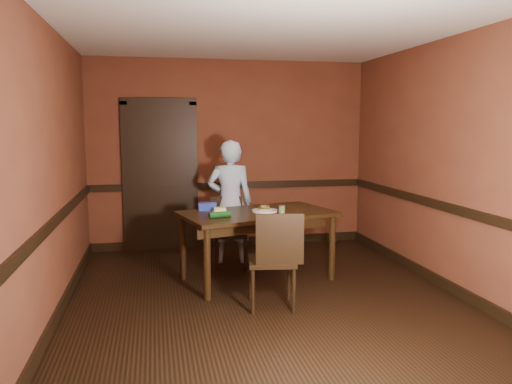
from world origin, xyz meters
name	(u,v)px	position (x,y,z in m)	size (l,w,h in m)	color
floor	(263,295)	(0.00, 0.00, 0.00)	(4.00, 4.50, 0.01)	black
ceiling	(263,30)	(0.00, 0.00, 2.70)	(4.00, 4.50, 0.01)	silver
wall_back	(230,154)	(0.00, 2.25, 1.35)	(4.00, 0.02, 2.70)	brown
wall_front	(347,200)	(0.00, -2.25, 1.35)	(4.00, 0.02, 2.70)	brown
wall_left	(54,171)	(-2.00, 0.00, 1.35)	(0.02, 4.50, 2.70)	brown
wall_right	(441,164)	(2.00, 0.00, 1.35)	(0.02, 4.50, 2.70)	brown
dado_back	(230,185)	(0.00, 2.23, 0.90)	(4.00, 0.03, 0.10)	black
dado_left	(58,218)	(-1.99, 0.00, 0.90)	(0.03, 4.50, 0.10)	black
dado_right	(438,205)	(1.99, 0.00, 0.90)	(0.03, 4.50, 0.10)	black
baseboard_back	(231,241)	(0.00, 2.23, 0.06)	(4.00, 0.03, 0.12)	black
baseboard_left	(63,303)	(-1.99, 0.00, 0.06)	(0.03, 4.50, 0.12)	black
baseboard_right	(434,278)	(1.99, 0.00, 0.06)	(0.03, 4.50, 0.12)	black
door	(160,174)	(-1.00, 2.22, 1.09)	(1.05, 0.07, 2.20)	black
dining_table	(257,246)	(0.06, 0.56, 0.40)	(1.69, 0.95, 0.79)	black
chair_far	(231,233)	(-0.16, 1.13, 0.44)	(0.41, 0.41, 0.87)	black
chair_near	(272,259)	(0.02, -0.33, 0.48)	(0.45, 0.45, 0.96)	black
person	(230,202)	(-0.14, 1.34, 0.79)	(0.58, 0.38, 1.59)	#A9CEE7
sandwich_plate	(265,210)	(0.15, 0.56, 0.81)	(0.29, 0.29, 0.07)	white
sauce_jar	(282,209)	(0.31, 0.40, 0.84)	(0.08, 0.08, 0.09)	#608E40
cheese_saucer	(220,210)	(-0.37, 0.61, 0.81)	(0.18, 0.18, 0.06)	white
food_tub	(208,206)	(-0.49, 0.78, 0.84)	(0.23, 0.18, 0.09)	#2C42B8
wrapped_veg	(220,215)	(-0.41, 0.28, 0.83)	(0.07, 0.07, 0.24)	#124014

